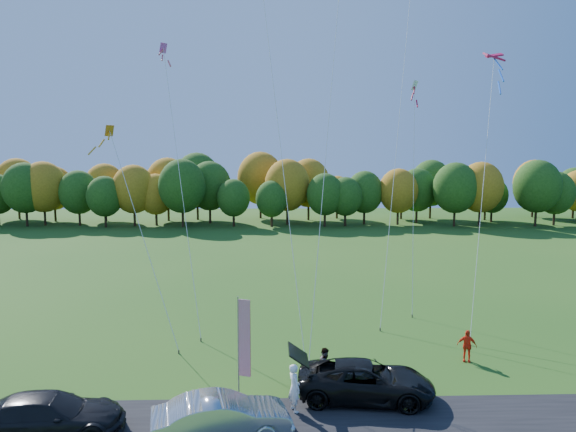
{
  "coord_description": "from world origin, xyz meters",
  "views": [
    {
      "loc": [
        -0.83,
        -21.76,
        10.2
      ],
      "look_at": [
        0.0,
        6.0,
        7.0
      ],
      "focal_mm": 32.0,
      "sensor_mm": 36.0,
      "label": 1
    }
  ],
  "objects_px": {
    "silver_sedan": "(222,418)",
    "feather_flag": "(243,337)",
    "person_east": "(467,346)",
    "black_suv": "(366,381)"
  },
  "relations": [
    {
      "from": "silver_sedan",
      "to": "feather_flag",
      "type": "relative_size",
      "value": 1.13
    },
    {
      "from": "silver_sedan",
      "to": "feather_flag",
      "type": "bearing_deg",
      "value": -23.33
    },
    {
      "from": "person_east",
      "to": "feather_flag",
      "type": "bearing_deg",
      "value": -142.4
    },
    {
      "from": "black_suv",
      "to": "silver_sedan",
      "type": "distance_m",
      "value": 6.52
    },
    {
      "from": "black_suv",
      "to": "feather_flag",
      "type": "bearing_deg",
      "value": 95.2
    },
    {
      "from": "black_suv",
      "to": "feather_flag",
      "type": "relative_size",
      "value": 1.3
    },
    {
      "from": "silver_sedan",
      "to": "person_east",
      "type": "xyz_separation_m",
      "value": [
        11.55,
        6.88,
        -0.02
      ]
    },
    {
      "from": "silver_sedan",
      "to": "black_suv",
      "type": "bearing_deg",
      "value": -75.15
    },
    {
      "from": "black_suv",
      "to": "silver_sedan",
      "type": "relative_size",
      "value": 1.14
    },
    {
      "from": "silver_sedan",
      "to": "person_east",
      "type": "bearing_deg",
      "value": -72.07
    }
  ]
}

